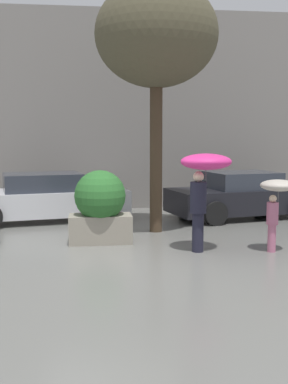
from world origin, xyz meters
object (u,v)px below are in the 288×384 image
(planter_box, at_px, (100,205))
(parked_car_far, at_px, (242,196))
(person_child, at_px, (277,195))
(parked_car_near, at_px, (43,199))
(street_tree, at_px, (156,36))
(person_adult, at_px, (204,174))

(planter_box, distance_m, parked_car_far, 4.76)
(person_child, xyz_separation_m, parked_car_near, (-4.75, 4.05, -0.52))
(street_tree, bearing_deg, parked_car_far, 32.66)
(planter_box, relative_size, parked_car_near, 0.33)
(person_adult, height_order, street_tree, street_tree)
(planter_box, distance_m, street_tree, 4.01)
(parked_car_near, height_order, parked_car_far, same)
(street_tree, bearing_deg, person_child, -48.22)
(parked_car_near, xyz_separation_m, parked_car_far, (5.35, -0.14, -0.00))
(person_adult, relative_size, street_tree, 0.33)
(person_adult, xyz_separation_m, person_child, (1.38, -0.18, -0.39))
(planter_box, xyz_separation_m, person_child, (3.32, -1.21, 0.32))
(parked_car_near, relative_size, street_tree, 0.82)
(person_adult, bearing_deg, parked_car_far, 63.19)
(person_adult, xyz_separation_m, street_tree, (-0.63, 2.07, 2.93))
(person_adult, distance_m, parked_car_far, 4.32)
(street_tree, bearing_deg, planter_box, -141.75)
(person_child, xyz_separation_m, street_tree, (-2.00, 2.24, 3.32))
(planter_box, bearing_deg, parked_car_near, 116.69)
(person_child, distance_m, parked_car_far, 3.99)
(parked_car_near, relative_size, parked_car_far, 1.10)
(person_child, height_order, parked_car_far, person_child)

